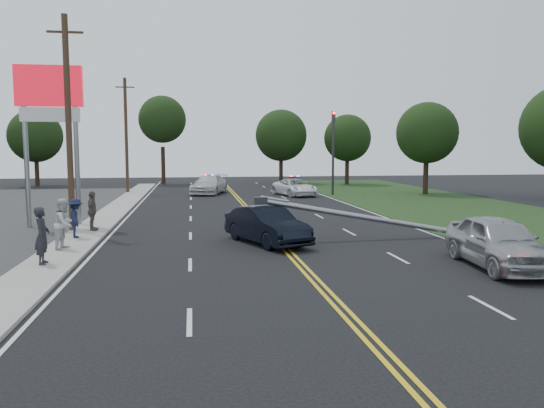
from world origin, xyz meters
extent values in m
plane|color=black|center=(0.00, 0.00, 0.00)|extent=(120.00, 120.00, 0.00)
cube|color=#9E998F|center=(-8.40, 10.00, 0.06)|extent=(1.80, 70.00, 0.12)
cube|color=black|center=(13.50, 10.00, 0.01)|extent=(12.00, 80.00, 0.01)
cube|color=gold|center=(0.00, 10.00, 0.01)|extent=(0.36, 80.00, 0.00)
cylinder|color=gray|center=(-11.70, 14.00, 3.50)|extent=(0.24, 0.24, 7.00)
cylinder|color=gray|center=(-9.30, 14.00, 3.50)|extent=(0.24, 0.24, 7.00)
cube|color=#AB0B1A|center=(-10.50, 14.00, 7.00)|extent=(3.20, 0.35, 2.00)
cube|color=white|center=(-10.50, 14.00, 5.60)|extent=(2.80, 0.30, 0.70)
cylinder|color=#2D2D30|center=(8.30, 30.00, 3.50)|extent=(0.20, 0.20, 7.00)
cube|color=#2D2D30|center=(8.30, 30.00, 6.60)|extent=(0.28, 0.28, 0.90)
sphere|color=#FF0C07|center=(8.30, 29.84, 6.90)|extent=(0.22, 0.22, 0.22)
cylinder|color=#2D2D30|center=(8.10, 8.00, 0.35)|extent=(0.44, 0.44, 0.70)
cylinder|color=gray|center=(3.67, 8.00, 0.98)|extent=(8.90, 0.24, 1.80)
cube|color=#2D2D30|center=(-0.76, 8.00, 1.76)|extent=(0.55, 0.32, 0.30)
cylinder|color=#382619|center=(-9.20, 12.00, 5.00)|extent=(0.28, 0.28, 10.00)
cube|color=#382619|center=(-9.20, 12.00, 9.20)|extent=(1.60, 0.10, 0.10)
cylinder|color=#382619|center=(-9.20, 34.00, 5.00)|extent=(0.28, 0.28, 10.00)
cube|color=#382619|center=(-9.20, 34.00, 9.20)|extent=(1.60, 0.10, 0.10)
cylinder|color=black|center=(-19.66, 44.73, 1.52)|extent=(0.44, 0.44, 3.04)
sphere|color=black|center=(-19.66, 44.73, 5.23)|extent=(5.49, 5.49, 5.49)
cylinder|color=black|center=(-6.71, 45.73, 2.06)|extent=(0.44, 0.44, 4.12)
sphere|color=black|center=(-6.71, 45.73, 7.09)|extent=(5.15, 5.15, 5.15)
cylinder|color=black|center=(6.38, 45.20, 1.56)|extent=(0.44, 0.44, 3.13)
sphere|color=black|center=(6.38, 45.20, 5.39)|extent=(5.78, 5.78, 5.78)
cylinder|color=black|center=(13.30, 42.54, 1.47)|extent=(0.44, 0.44, 2.94)
sphere|color=black|center=(13.30, 42.54, 5.07)|extent=(5.12, 5.12, 5.12)
cylinder|color=black|center=(16.45, 29.50, 1.53)|extent=(0.44, 0.44, 3.06)
sphere|color=black|center=(16.45, 29.50, 5.27)|extent=(5.25, 5.25, 5.25)
imported|color=black|center=(-0.56, 7.62, 0.77)|extent=(3.30, 4.94, 1.54)
imported|color=#9A9DA1|center=(6.41, 2.10, 0.86)|extent=(2.49, 5.20, 1.71)
imported|color=white|center=(4.88, 29.47, 0.69)|extent=(3.49, 5.40, 1.38)
imported|color=silver|center=(-2.13, 32.29, 0.81)|extent=(3.80, 6.02, 1.63)
imported|color=#222329|center=(-8.52, 4.34, 1.07)|extent=(0.50, 0.72, 1.91)
imported|color=silver|center=(-8.43, 7.07, 1.08)|extent=(0.95, 1.09, 1.93)
imported|color=#171C3A|center=(-8.54, 9.60, 0.96)|extent=(0.87, 1.21, 1.69)
imported|color=#63564F|center=(-8.21, 11.58, 1.04)|extent=(0.49, 1.10, 1.85)
camera|label=1|loc=(-3.59, -13.87, 3.93)|focal=35.00mm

